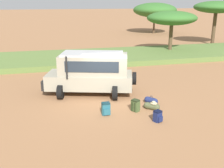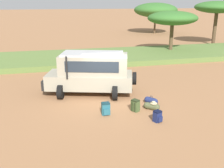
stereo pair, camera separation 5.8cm
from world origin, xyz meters
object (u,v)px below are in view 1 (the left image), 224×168
(backpack_beside_front_wheel, at_px, (106,109))
(acacia_tree_centre_back, at_px, (155,10))
(duffel_bag_soft_canvas, at_px, (151,101))
(safari_vehicle, at_px, (91,72))
(backpack_near_rear_wheel, at_px, (136,105))
(duffel_bag_low_black_case, at_px, (152,106))
(acacia_tree_right_mid, at_px, (216,7))
(acacia_tree_left_mid, at_px, (172,18))
(backpack_cluster_center, at_px, (158,116))

(backpack_beside_front_wheel, bearing_deg, acacia_tree_centre_back, 63.70)
(duffel_bag_soft_canvas, bearing_deg, safari_vehicle, 140.14)
(backpack_near_rear_wheel, distance_m, duffel_bag_soft_canvas, 1.34)
(duffel_bag_low_black_case, relative_size, duffel_bag_soft_canvas, 1.01)
(safari_vehicle, height_order, backpack_near_rear_wheel, safari_vehicle)
(safari_vehicle, xyz_separation_m, backpack_beside_front_wheel, (0.16, -3.14, -0.99))
(duffel_bag_low_black_case, bearing_deg, acacia_tree_right_mid, 48.91)
(acacia_tree_centre_back, height_order, acacia_tree_right_mid, acacia_tree_right_mid)
(backpack_beside_front_wheel, height_order, duffel_bag_low_black_case, backpack_beside_front_wheel)
(backpack_beside_front_wheel, relative_size, acacia_tree_centre_back, 0.08)
(acacia_tree_left_mid, distance_m, acacia_tree_centre_back, 17.72)
(backpack_beside_front_wheel, xyz_separation_m, duffel_bag_low_black_case, (2.39, 0.07, -0.13))
(backpack_cluster_center, height_order, duffel_bag_low_black_case, backpack_cluster_center)
(acacia_tree_left_mid, bearing_deg, acacia_tree_centre_back, 72.89)
(backpack_near_rear_wheel, xyz_separation_m, duffel_bag_low_black_case, (0.86, -0.00, -0.12))
(backpack_near_rear_wheel, distance_m, acacia_tree_centre_back, 33.12)
(duffel_bag_soft_canvas, relative_size, acacia_tree_right_mid, 0.13)
(backpack_cluster_center, bearing_deg, duffel_bag_soft_canvas, 75.93)
(backpack_cluster_center, xyz_separation_m, acacia_tree_right_mid, (15.26, 18.57, 4.20))
(backpack_near_rear_wheel, xyz_separation_m, duffel_bag_soft_canvas, (1.12, 0.73, -0.12))
(backpack_cluster_center, xyz_separation_m, backpack_near_rear_wheel, (-0.59, 1.38, 0.04))
(safari_vehicle, relative_size, acacia_tree_right_mid, 1.02)
(duffel_bag_low_black_case, relative_size, acacia_tree_centre_back, 0.09)
(backpack_beside_front_wheel, distance_m, duffel_bag_soft_canvas, 2.76)
(safari_vehicle, distance_m, backpack_near_rear_wheel, 3.63)
(backpack_beside_front_wheel, distance_m, acacia_tree_right_mid, 24.85)
(duffel_bag_low_black_case, bearing_deg, acacia_tree_left_mid, 60.94)
(duffel_bag_low_black_case, distance_m, acacia_tree_centre_back, 32.80)
(duffel_bag_soft_canvas, bearing_deg, acacia_tree_right_mid, 48.17)
(acacia_tree_left_mid, relative_size, acacia_tree_centre_back, 0.66)
(backpack_beside_front_wheel, bearing_deg, acacia_tree_right_mid, 44.82)
(backpack_near_rear_wheel, height_order, duffel_bag_soft_canvas, backpack_near_rear_wheel)
(backpack_near_rear_wheel, height_order, duffel_bag_low_black_case, backpack_near_rear_wheel)
(duffel_bag_low_black_case, height_order, acacia_tree_left_mid, acacia_tree_left_mid)
(safari_vehicle, relative_size, backpack_cluster_center, 10.34)
(backpack_cluster_center, bearing_deg, backpack_near_rear_wheel, 113.19)
(acacia_tree_left_mid, bearing_deg, acacia_tree_right_mid, 27.68)
(duffel_bag_soft_canvas, xyz_separation_m, acacia_tree_right_mid, (14.74, 16.46, 4.28))
(duffel_bag_low_black_case, bearing_deg, duffel_bag_soft_canvas, 70.75)
(acacia_tree_right_mid, bearing_deg, acacia_tree_centre_back, 100.81)
(safari_vehicle, xyz_separation_m, acacia_tree_left_mid, (9.86, 10.10, 2.27))
(duffel_bag_soft_canvas, height_order, acacia_tree_left_mid, acacia_tree_left_mid)
(duffel_bag_soft_canvas, distance_m, acacia_tree_centre_back, 32.03)
(backpack_beside_front_wheel, height_order, backpack_cluster_center, backpack_beside_front_wheel)
(safari_vehicle, distance_m, duffel_bag_low_black_case, 4.14)
(duffel_bag_soft_canvas, xyz_separation_m, acacia_tree_centre_back, (12.27, 29.37, 3.58))
(backpack_beside_front_wheel, relative_size, acacia_tree_left_mid, 0.12)
(duffel_bag_soft_canvas, height_order, acacia_tree_right_mid, acacia_tree_right_mid)
(safari_vehicle, relative_size, duffel_bag_low_black_case, 7.63)
(backpack_near_rear_wheel, bearing_deg, backpack_beside_front_wheel, -177.12)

